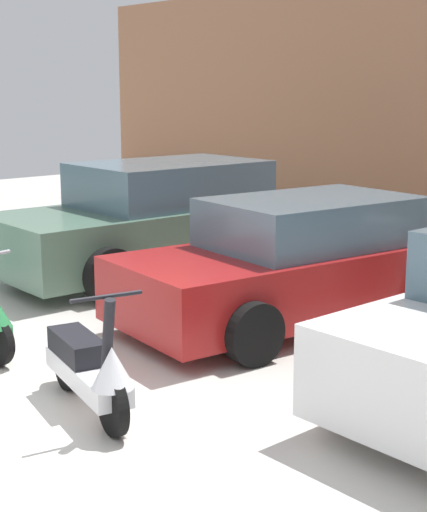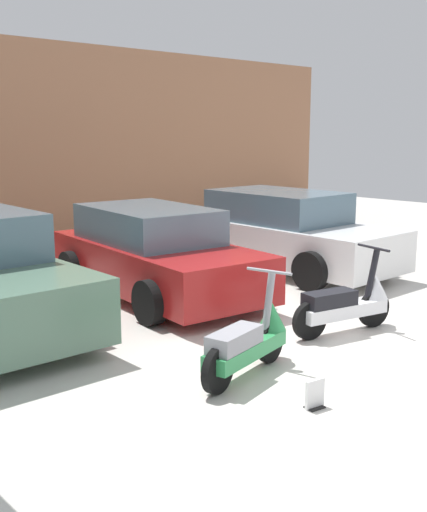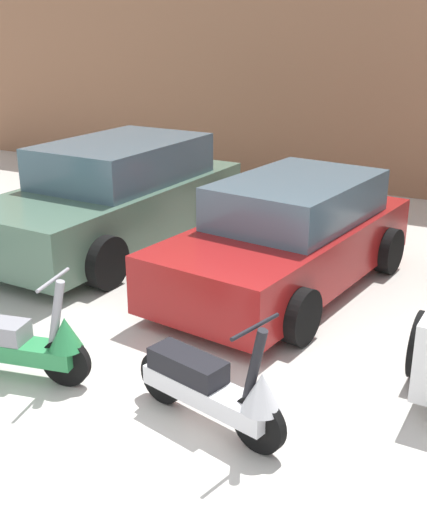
# 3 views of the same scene
# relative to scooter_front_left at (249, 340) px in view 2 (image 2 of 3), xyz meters

# --- Properties ---
(ground_plane) EXTENTS (28.00, 28.00, 0.00)m
(ground_plane) POSITION_rel_scooter_front_left_xyz_m (1.34, -0.39, -0.35)
(ground_plane) COLOR silver
(scooter_front_left) EXTENTS (1.41, 0.60, 1.00)m
(scooter_front_left) POSITION_rel_scooter_front_left_xyz_m (0.00, 0.00, 0.00)
(scooter_front_left) COLOR black
(scooter_front_left) RESTS_ON ground_plane
(scooter_front_right) EXTENTS (1.42, 0.63, 1.01)m
(scooter_front_right) POSITION_rel_scooter_front_left_xyz_m (1.84, 0.12, 0.00)
(scooter_front_right) COLOR black
(scooter_front_right) RESTS_ON ground_plane
(car_rear_center) EXTENTS (2.20, 3.96, 1.28)m
(car_rear_center) POSITION_rel_scooter_front_left_xyz_m (1.29, 3.09, 0.26)
(car_rear_center) COLOR maroon
(car_rear_center) RESTS_ON ground_plane
(car_rear_right) EXTENTS (2.01, 4.01, 1.35)m
(car_rear_right) POSITION_rel_scooter_front_left_xyz_m (4.03, 2.93, 0.29)
(car_rear_right) COLOR white
(car_rear_right) RESTS_ON ground_plane
(placard_near_left_scooter) EXTENTS (0.20, 0.15, 0.26)m
(placard_near_left_scooter) POSITION_rel_scooter_front_left_xyz_m (-0.16, -0.93, -0.24)
(placard_near_left_scooter) COLOR black
(placard_near_left_scooter) RESTS_ON ground_plane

